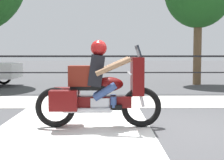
# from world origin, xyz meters

# --- Properties ---
(ground_plane) EXTENTS (120.00, 120.00, 0.00)m
(ground_plane) POSITION_xyz_m (0.00, 0.00, 0.00)
(ground_plane) COLOR #424244
(sidewalk_band) EXTENTS (44.00, 2.40, 0.01)m
(sidewalk_band) POSITION_xyz_m (0.00, 3.40, 0.01)
(sidewalk_band) COLOR #B7B2A8
(sidewalk_band) RESTS_ON ground
(crosswalk_band) EXTENTS (2.76, 6.00, 0.01)m
(crosswalk_band) POSITION_xyz_m (-1.66, -0.20, 0.00)
(crosswalk_band) COLOR silver
(crosswalk_band) RESTS_ON ground
(fence_railing) EXTENTS (36.00, 0.05, 1.28)m
(fence_railing) POSITION_xyz_m (0.00, 5.38, 1.00)
(fence_railing) COLOR black
(fence_railing) RESTS_ON ground
(motorcycle) EXTENTS (2.29, 0.76, 1.58)m
(motorcycle) POSITION_xyz_m (-1.22, 0.07, 0.71)
(motorcycle) COLOR black
(motorcycle) RESTS_ON ground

